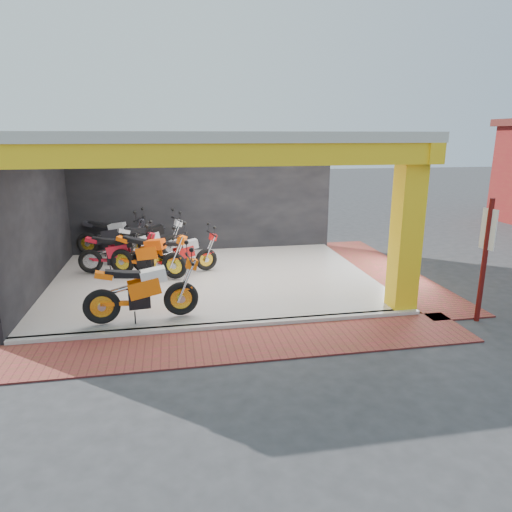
{
  "coord_description": "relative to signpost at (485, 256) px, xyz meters",
  "views": [
    {
      "loc": [
        -0.95,
        -9.2,
        3.64
      ],
      "look_at": [
        0.92,
        0.93,
        0.9
      ],
      "focal_mm": 32.0,
      "sensor_mm": 36.0,
      "label": 1
    }
  ],
  "objects": [
    {
      "name": "moto_row_d",
      "position": [
        -6.02,
        5.71,
        -0.57
      ],
      "size": [
        2.4,
        1.52,
        1.37
      ],
      "primitive_type": null,
      "rotation": [
        0.0,
        0.0,
        0.33
      ],
      "color": "#B1B3B9",
      "rests_on": "showroom_floor"
    },
    {
      "name": "showroom_ceiling",
      "position": [
        -5.01,
        3.57,
        2.24
      ],
      "size": [
        8.4,
        6.4,
        0.2
      ],
      "primitive_type": "cube",
      "color": "beige",
      "rests_on": "corner_column"
    },
    {
      "name": "floor_kerb",
      "position": [
        -5.01,
        0.55,
        -1.31
      ],
      "size": [
        8.0,
        0.2,
        0.1
      ],
      "primitive_type": "cube",
      "color": "silver",
      "rests_on": "ground"
    },
    {
      "name": "moto_row_a",
      "position": [
        -5.13,
        4.16,
        -0.65
      ],
      "size": [
        2.1,
        1.14,
        1.21
      ],
      "primitive_type": null,
      "rotation": [
        0.0,
        0.0,
        0.21
      ],
      "color": "red",
      "rests_on": "showroom_floor"
    },
    {
      "name": "signpost",
      "position": [
        0.0,
        0.0,
        0.0
      ],
      "size": [
        0.1,
        0.35,
        2.48
      ],
      "rotation": [
        0.0,
        0.0,
        0.18
      ],
      "color": "#580F0D",
      "rests_on": "ground"
    },
    {
      "name": "moto_row_e",
      "position": [
        -7.12,
        6.07,
        -0.57
      ],
      "size": [
        2.41,
        1.44,
        1.38
      ],
      "primitive_type": null,
      "rotation": [
        0.0,
        0.0,
        -0.28
      ],
      "color": "black",
      "rests_on": "showroom_floor"
    },
    {
      "name": "moto_row_c",
      "position": [
        -5.98,
        3.55,
        -0.57
      ],
      "size": [
        2.41,
        1.72,
        1.38
      ],
      "primitive_type": null,
      "rotation": [
        0.0,
        0.0,
        -0.44
      ],
      "color": "#FF5F0A",
      "rests_on": "showroom_floor"
    },
    {
      "name": "showroom_floor",
      "position": [
        -5.01,
        3.57,
        -1.31
      ],
      "size": [
        8.0,
        6.0,
        0.1
      ],
      "primitive_type": "cube",
      "color": "silver",
      "rests_on": "ground"
    },
    {
      "name": "paver_front",
      "position": [
        -5.01,
        -0.23,
        -1.34
      ],
      "size": [
        9.0,
        1.4,
        0.03
      ],
      "primitive_type": "cube",
      "color": "#983331",
      "rests_on": "ground"
    },
    {
      "name": "header_beam_front",
      "position": [
        -5.01,
        0.57,
        1.94
      ],
      "size": [
        8.4,
        0.3,
        0.4
      ],
      "primitive_type": "cube",
      "color": "yellow",
      "rests_on": "corner_column"
    },
    {
      "name": "back_wall",
      "position": [
        -5.01,
        6.67,
        0.39
      ],
      "size": [
        8.2,
        0.2,
        3.5
      ],
      "primitive_type": "cube",
      "color": "black",
      "rests_on": "ground"
    },
    {
      "name": "left_wall",
      "position": [
        -9.11,
        3.57,
        0.39
      ],
      "size": [
        0.2,
        6.2,
        3.5
      ],
      "primitive_type": "cube",
      "color": "black",
      "rests_on": "ground"
    },
    {
      "name": "ground",
      "position": [
        -5.01,
        1.57,
        -1.36
      ],
      "size": [
        80.0,
        80.0,
        0.0
      ],
      "primitive_type": "plane",
      "color": "#2D2D30",
      "rests_on": "ground"
    },
    {
      "name": "paver_right",
      "position": [
        -0.21,
        3.57,
        -1.34
      ],
      "size": [
        1.4,
        7.0,
        0.03
      ],
      "primitive_type": "cube",
      "color": "#983331",
      "rests_on": "ground"
    },
    {
      "name": "header_beam_right",
      "position": [
        -1.01,
        3.57,
        1.94
      ],
      "size": [
        0.3,
        6.4,
        0.4
      ],
      "primitive_type": "cube",
      "color": "yellow",
      "rests_on": "corner_column"
    },
    {
      "name": "corner_column",
      "position": [
        -1.26,
        0.82,
        0.39
      ],
      "size": [
        0.5,
        0.5,
        3.5
      ],
      "primitive_type": "cube",
      "color": "yellow",
      "rests_on": "ground"
    },
    {
      "name": "moto_row_b",
      "position": [
        -6.76,
        4.27,
        -0.61
      ],
      "size": [
        2.22,
        1.06,
        1.31
      ],
      "primitive_type": null,
      "rotation": [
        0.0,
        0.0,
        -0.13
      ],
      "color": "red",
      "rests_on": "showroom_floor"
    },
    {
      "name": "moto_hero",
      "position": [
        -5.87,
        1.08,
        -0.55
      ],
      "size": [
        2.41,
        1.12,
        1.42
      ],
      "primitive_type": null,
      "rotation": [
        0.0,
        0.0,
        0.11
      ],
      "color": "#FF650A",
      "rests_on": "showroom_floor"
    }
  ]
}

